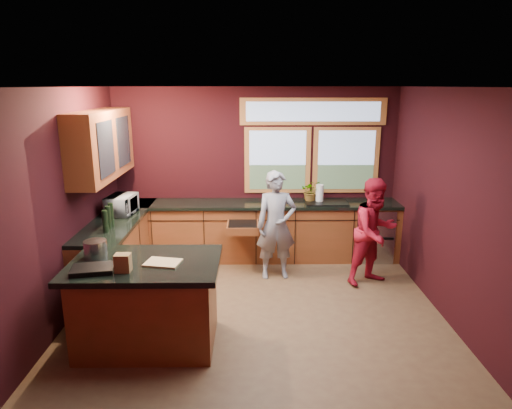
{
  "coord_description": "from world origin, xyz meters",
  "views": [
    {
      "loc": [
        -0.07,
        -5.26,
        2.72
      ],
      "look_at": [
        -0.01,
        0.4,
        1.24
      ],
      "focal_mm": 32.0,
      "sensor_mm": 36.0,
      "label": 1
    }
  ],
  "objects_px": {
    "cutting_board": "(163,263)",
    "stock_pot": "(95,249)",
    "person_red": "(375,232)",
    "island": "(147,303)",
    "person_grey": "(276,225)"
  },
  "relations": [
    {
      "from": "person_red",
      "to": "stock_pot",
      "type": "relative_size",
      "value": 6.29
    },
    {
      "from": "island",
      "to": "stock_pot",
      "type": "distance_m",
      "value": 0.8
    },
    {
      "from": "cutting_board",
      "to": "stock_pot",
      "type": "xyz_separation_m",
      "value": [
        -0.75,
        0.2,
        0.08
      ]
    },
    {
      "from": "person_grey",
      "to": "cutting_board",
      "type": "bearing_deg",
      "value": -131.16
    },
    {
      "from": "person_red",
      "to": "cutting_board",
      "type": "distance_m",
      "value": 3.07
    },
    {
      "from": "cutting_board",
      "to": "person_red",
      "type": "bearing_deg",
      "value": 31.46
    },
    {
      "from": "island",
      "to": "person_red",
      "type": "bearing_deg",
      "value": 28.84
    },
    {
      "from": "cutting_board",
      "to": "stock_pot",
      "type": "relative_size",
      "value": 1.46
    },
    {
      "from": "person_red",
      "to": "cutting_board",
      "type": "xyz_separation_m",
      "value": [
        -2.62,
        -1.6,
        0.2
      ]
    },
    {
      "from": "island",
      "to": "stock_pot",
      "type": "height_order",
      "value": "stock_pot"
    },
    {
      "from": "cutting_board",
      "to": "person_grey",
      "type": "bearing_deg",
      "value": 55.26
    },
    {
      "from": "island",
      "to": "cutting_board",
      "type": "distance_m",
      "value": 0.52
    },
    {
      "from": "person_red",
      "to": "stock_pot",
      "type": "bearing_deg",
      "value": 175.19
    },
    {
      "from": "island",
      "to": "stock_pot",
      "type": "bearing_deg",
      "value": 164.74
    },
    {
      "from": "person_red",
      "to": "island",
      "type": "bearing_deg",
      "value": -178.57
    }
  ]
}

